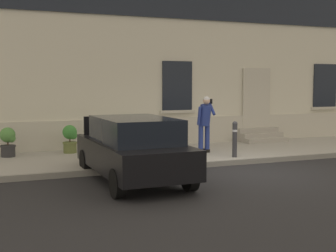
{
  "coord_description": "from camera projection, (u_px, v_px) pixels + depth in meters",
  "views": [
    {
      "loc": [
        -6.09,
        -10.11,
        2.26
      ],
      "look_at": [
        -1.44,
        1.6,
        1.1
      ],
      "focal_mm": 48.85,
      "sensor_mm": 36.0,
      "label": 1
    }
  ],
  "objects": [
    {
      "name": "ground_plane",
      "position": [
        243.0,
        172.0,
        11.8
      ],
      "size": [
        80.0,
        80.0,
        0.0
      ],
      "primitive_type": "plane",
      "color": "#232326"
    },
    {
      "name": "sidewalk",
      "position": [
        196.0,
        154.0,
        14.39
      ],
      "size": [
        24.0,
        3.6,
        0.15
      ],
      "primitive_type": "cube",
      "color": "#99968E",
      "rests_on": "ground"
    },
    {
      "name": "curb_edge",
      "position": [
        225.0,
        163.0,
        12.67
      ],
      "size": [
        24.0,
        0.12,
        0.15
      ],
      "primitive_type": "cube",
      "color": "gray",
      "rests_on": "ground"
    },
    {
      "name": "building_facade",
      "position": [
        168.0,
        43.0,
        16.36
      ],
      "size": [
        24.0,
        1.52,
        7.5
      ],
      "color": "beige",
      "rests_on": "ground"
    },
    {
      "name": "entrance_stoop",
      "position": [
        260.0,
        136.0,
        16.89
      ],
      "size": [
        1.67,
        0.96,
        0.48
      ],
      "color": "#9E998E",
      "rests_on": "sidewalk"
    },
    {
      "name": "hatchback_car_black",
      "position": [
        133.0,
        148.0,
        10.55
      ],
      "size": [
        1.87,
        4.1,
        1.5
      ],
      "color": "black",
      "rests_on": "ground"
    },
    {
      "name": "bollard_near_person",
      "position": [
        235.0,
        138.0,
        13.18
      ],
      "size": [
        0.15,
        0.15,
        1.04
      ],
      "color": "#333338",
      "rests_on": "sidewalk"
    },
    {
      "name": "person_on_phone",
      "position": [
        205.0,
        120.0,
        13.97
      ],
      "size": [
        0.51,
        0.52,
        1.74
      ],
      "rotation": [
        0.0,
        0.0,
        -0.0
      ],
      "color": "navy",
      "rests_on": "sidewalk"
    },
    {
      "name": "planter_charcoal",
      "position": [
        8.0,
        141.0,
        13.24
      ],
      "size": [
        0.44,
        0.44,
        0.86
      ],
      "color": "#2D2D30",
      "rests_on": "sidewalk"
    },
    {
      "name": "planter_olive",
      "position": [
        70.0,
        138.0,
        13.99
      ],
      "size": [
        0.44,
        0.44,
        0.86
      ],
      "color": "#606B38",
      "rests_on": "sidewalk"
    },
    {
      "name": "planter_cream",
      "position": [
        126.0,
        135.0,
        14.78
      ],
      "size": [
        0.44,
        0.44,
        0.86
      ],
      "color": "beige",
      "rests_on": "sidewalk"
    }
  ]
}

